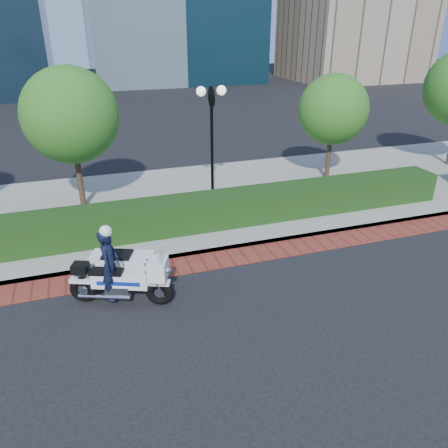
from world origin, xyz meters
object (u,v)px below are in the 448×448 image
object	(u,v)px
tree_b	(70,116)
police_motorcycle	(120,270)
tree_c	(333,110)
lamppost	(212,129)

from	to	relation	value
tree_b	police_motorcycle	distance (m)	6.51
tree_b	police_motorcycle	world-z (taller)	tree_b
tree_b	tree_c	xyz separation A→B (m)	(10.00, -0.00, -0.39)
lamppost	tree_b	size ratio (longest dim) A/B	0.86
tree_c	police_motorcycle	bearing A→B (deg)	-147.71
tree_c	tree_b	bearing A→B (deg)	180.00
lamppost	tree_c	xyz separation A→B (m)	(5.50, 1.30, 0.09)
lamppost	tree_b	xyz separation A→B (m)	(-4.50, 1.30, 0.48)
tree_b	police_motorcycle	size ratio (longest dim) A/B	1.99
tree_b	tree_c	bearing A→B (deg)	-0.00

